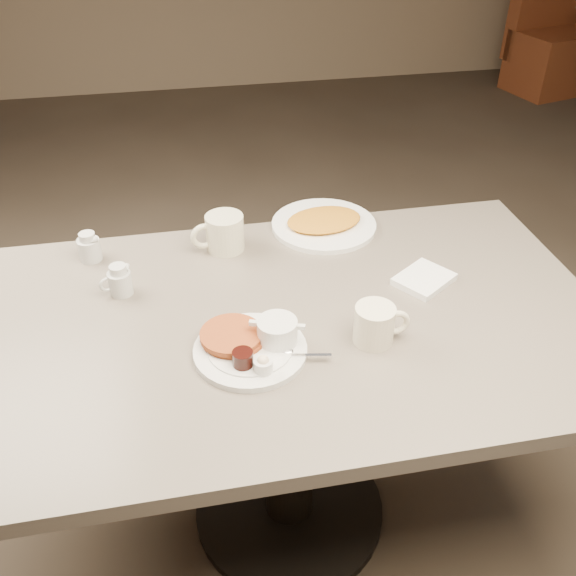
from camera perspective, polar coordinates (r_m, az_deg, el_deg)
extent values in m
cube|color=#4C3F33|center=(2.05, 0.11, -19.54)|extent=(7.00, 8.00, 0.02)
cube|color=slate|center=(1.50, 0.15, -3.23)|extent=(1.50, 0.90, 0.04)
cylinder|color=black|center=(1.75, 0.13, -12.33)|extent=(0.14, 0.14, 0.69)
cylinder|color=black|center=(2.03, 0.11, -19.14)|extent=(0.56, 0.56, 0.03)
cylinder|color=white|center=(1.39, -3.41, -5.64)|extent=(0.31, 0.31, 0.01)
cylinder|color=white|center=(1.38, -3.42, -5.34)|extent=(0.24, 0.24, 0.00)
cylinder|color=#9E461C|center=(1.40, -4.88, -4.48)|extent=(0.18, 0.18, 0.01)
cylinder|color=#9E461C|center=(1.39, -5.12, -4.20)|extent=(0.18, 0.18, 0.01)
cylinder|color=white|center=(1.38, -0.98, -3.91)|extent=(0.11, 0.11, 0.05)
cube|color=white|center=(1.38, -3.11, -3.16)|extent=(0.02, 0.02, 0.01)
cube|color=white|center=(1.36, 1.16, -3.52)|extent=(0.02, 0.02, 0.01)
ellipsoid|color=white|center=(1.38, -1.40, -3.35)|extent=(0.05, 0.05, 0.03)
ellipsoid|color=white|center=(1.37, -0.50, -3.69)|extent=(0.04, 0.04, 0.02)
cylinder|color=black|center=(1.33, -4.08, -6.39)|extent=(0.06, 0.06, 0.04)
cylinder|color=white|center=(1.32, -2.24, -6.99)|extent=(0.05, 0.05, 0.03)
ellipsoid|color=beige|center=(1.31, -2.25, -6.54)|extent=(0.03, 0.03, 0.02)
cube|color=silver|center=(1.36, 1.88, -6.06)|extent=(0.10, 0.03, 0.00)
ellipsoid|color=silver|center=(1.37, -0.13, -5.65)|extent=(0.04, 0.03, 0.01)
cylinder|color=white|center=(1.41, 7.75, -3.28)|extent=(0.09, 0.09, 0.09)
cylinder|color=#2B261F|center=(1.38, 7.89, -1.99)|extent=(0.07, 0.07, 0.01)
torus|color=white|center=(1.42, 9.70, -3.07)|extent=(0.06, 0.02, 0.06)
cube|color=white|center=(1.63, 12.13, 0.77)|extent=(0.18, 0.17, 0.02)
cylinder|color=beige|center=(1.72, -5.69, 4.98)|extent=(0.12, 0.12, 0.10)
torus|color=beige|center=(1.71, -7.55, 4.64)|extent=(0.08, 0.03, 0.08)
cylinder|color=silver|center=(1.60, -14.84, 0.44)|extent=(0.06, 0.06, 0.06)
cylinder|color=silver|center=(1.58, -15.06, 1.62)|extent=(0.04, 0.04, 0.02)
cone|color=silver|center=(1.58, -14.26, 1.72)|extent=(0.02, 0.02, 0.02)
torus|color=silver|center=(1.59, -15.93, 0.29)|extent=(0.04, 0.02, 0.04)
cylinder|color=silver|center=(1.75, -17.40, 3.30)|extent=(0.07, 0.07, 0.06)
cylinder|color=silver|center=(1.73, -17.63, 4.42)|extent=(0.05, 0.05, 0.02)
cone|color=silver|center=(1.72, -17.13, 4.08)|extent=(0.03, 0.03, 0.02)
torus|color=silver|center=(1.77, -18.06, 3.75)|extent=(0.03, 0.04, 0.04)
cylinder|color=white|center=(1.83, 3.24, 5.68)|extent=(0.35, 0.35, 0.01)
ellipsoid|color=orange|center=(1.82, 3.26, 6.15)|extent=(0.24, 0.19, 0.02)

